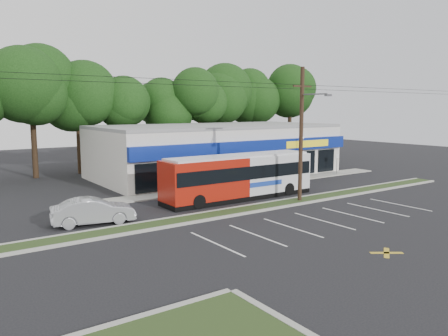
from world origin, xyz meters
TOP-DOWN VIEW (x-y plane):
  - ground at (0.00, 0.00)m, footprint 120.00×120.00m
  - grass_strip at (0.00, 1.00)m, footprint 40.00×1.60m
  - curb_south at (0.00, 0.15)m, footprint 40.00×0.25m
  - curb_north at (0.00, 1.85)m, footprint 40.00×0.25m
  - sidewalk at (5.00, 9.00)m, footprint 32.00×2.20m
  - strip_mall at (5.50, 15.91)m, footprint 25.00×12.55m
  - utility_pole at (2.83, 0.93)m, footprint 50.00×2.77m
  - lamp_post at (11.00, 8.80)m, footprint 0.30×0.30m
  - sign_post at (16.00, 8.57)m, footprint 0.45×0.10m
  - tree_line at (4.00, 26.00)m, footprint 46.76×6.76m
  - metrobus at (-0.07, 4.50)m, footprint 12.83×2.73m
  - car_dark at (9.02, 8.50)m, footprint 4.12×2.23m
  - car_silver at (-11.93, 3.50)m, footprint 5.15×2.60m
  - pedestrian_a at (6.20, 6.00)m, footprint 0.71×0.48m
  - pedestrian_b at (6.93, 6.00)m, footprint 1.14×1.08m

SIDE VIEW (x-z plane):
  - ground at x=0.00m, z-range 0.00..0.00m
  - sidewalk at x=5.00m, z-range 0.00..0.10m
  - grass_strip at x=0.00m, z-range 0.00..0.12m
  - curb_south at x=0.00m, z-range 0.00..0.14m
  - curb_north at x=0.00m, z-range 0.00..0.14m
  - car_dark at x=9.02m, z-range 0.00..1.33m
  - car_silver at x=-11.93m, z-range 0.00..1.62m
  - pedestrian_b at x=6.93m, z-range 0.00..1.85m
  - pedestrian_a at x=6.20m, z-range 0.00..1.93m
  - sign_post at x=16.00m, z-range 0.44..2.67m
  - metrobus at x=-0.07m, z-range 0.10..3.55m
  - strip_mall at x=5.50m, z-range 0.00..5.30m
  - lamp_post at x=11.00m, z-range 0.55..4.80m
  - utility_pole at x=2.83m, z-range 0.41..10.41m
  - tree_line at x=4.00m, z-range 2.50..14.33m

